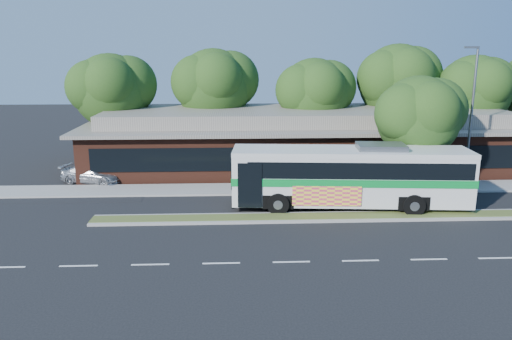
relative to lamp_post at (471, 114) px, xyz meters
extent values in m
plane|color=black|center=(-9.56, -6.00, -4.90)|extent=(120.00, 120.00, 0.00)
cube|color=#445926|center=(-9.56, -5.40, -4.83)|extent=(26.00, 1.10, 0.15)
cube|color=gray|center=(-9.56, 0.40, -4.84)|extent=(44.00, 2.60, 0.12)
cube|color=black|center=(-27.56, 4.00, -4.90)|extent=(14.00, 12.00, 0.01)
cube|color=#4F2418|center=(-9.56, 7.00, -3.30)|extent=(32.00, 10.00, 3.20)
cube|color=#6B625A|center=(-9.56, 7.00, -1.58)|extent=(33.20, 11.20, 0.24)
cube|color=#6B625A|center=(-9.56, 7.00, -0.95)|extent=(30.00, 8.00, 1.00)
cube|color=black|center=(-9.56, 1.97, -3.20)|extent=(30.00, 0.06, 1.60)
cylinder|color=slate|center=(0.04, 0.00, -0.40)|extent=(0.16, 0.16, 9.00)
cube|color=slate|center=(-0.36, 0.00, 4.10)|extent=(0.90, 0.18, 0.14)
cylinder|color=black|center=(-24.56, 9.00, -2.91)|extent=(0.44, 0.44, 3.99)
sphere|color=#1C3D14|center=(-24.56, 9.00, 0.83)|extent=(5.80, 5.80, 5.80)
sphere|color=#1C3D14|center=(-23.26, 9.43, 1.29)|extent=(4.52, 4.52, 4.52)
cylinder|color=black|center=(-16.56, 10.00, -2.80)|extent=(0.44, 0.44, 4.20)
sphere|color=#1C3D14|center=(-16.56, 10.00, 1.10)|extent=(6.00, 6.00, 6.00)
sphere|color=#1C3D14|center=(-15.21, 10.45, 1.58)|extent=(4.68, 4.68, 4.68)
cylinder|color=black|center=(-8.56, 9.00, -3.01)|extent=(0.44, 0.44, 3.78)
sphere|color=#1C3D14|center=(-8.56, 9.00, 0.56)|extent=(5.60, 5.60, 5.60)
sphere|color=#1C3D14|center=(-7.30, 9.42, 1.00)|extent=(4.37, 4.37, 4.37)
cylinder|color=black|center=(-1.56, 10.00, -2.70)|extent=(0.44, 0.44, 4.41)
sphere|color=#1C3D14|center=(-1.56, 10.00, 1.37)|extent=(6.20, 6.20, 6.20)
sphere|color=#1C3D14|center=(-0.17, 10.46, 1.86)|extent=(4.84, 4.84, 4.84)
cylinder|color=black|center=(4.44, 9.00, -2.97)|extent=(0.44, 0.44, 3.86)
sphere|color=#1C3D14|center=(4.44, 9.00, 0.70)|extent=(5.80, 5.80, 5.80)
sphere|color=#1C3D14|center=(5.74, 9.43, 1.16)|extent=(4.52, 4.52, 4.52)
cube|color=silver|center=(-8.40, -3.60, -3.01)|extent=(13.42, 3.88, 3.05)
cube|color=black|center=(-8.07, -3.63, -2.40)|extent=(12.37, 3.85, 0.91)
cube|color=silver|center=(-8.40, -3.60, -1.62)|extent=(13.45, 3.90, 0.29)
cube|color=#05812E|center=(-8.40, -3.60, -3.10)|extent=(13.50, 3.95, 0.42)
cube|color=black|center=(-15.02, -3.06, -2.64)|extent=(0.27, 2.47, 1.89)
cube|color=black|center=(-1.78, -4.14, -2.29)|extent=(0.25, 2.30, 1.22)
cube|color=#CB3B5A|center=(-9.95, -4.92, -3.80)|extent=(3.74, 0.36, 1.10)
cube|color=slate|center=(-6.75, -3.73, -1.33)|extent=(2.78, 1.97, 0.33)
cylinder|color=black|center=(-12.58, -4.65, -4.30)|extent=(1.24, 0.49, 1.21)
cylinder|color=black|center=(-12.36, -1.89, -4.30)|extent=(1.24, 0.49, 1.21)
cylinder|color=black|center=(-5.21, -5.25, -4.30)|extent=(1.24, 0.49, 1.21)
cylinder|color=black|center=(-4.99, -2.49, -4.30)|extent=(1.24, 0.49, 1.21)
imported|color=#B0B2B8|center=(-24.68, 2.63, -4.29)|extent=(4.50, 2.79, 1.22)
cylinder|color=black|center=(-3.56, -0.53, -3.27)|extent=(0.44, 0.44, 3.26)
sphere|color=#1C3D14|center=(-3.56, -0.53, -0.11)|extent=(5.10, 5.10, 5.10)
sphere|color=#1C3D14|center=(-2.42, -0.15, 0.30)|extent=(3.98, 3.98, 3.98)
camera|label=1|loc=(-14.97, -30.75, 3.95)|focal=35.00mm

